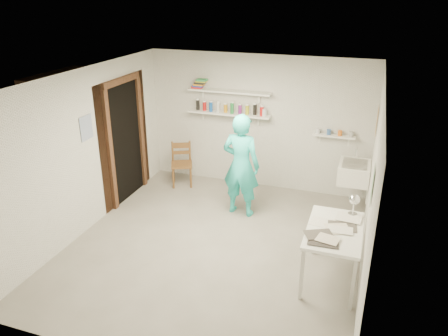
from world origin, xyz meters
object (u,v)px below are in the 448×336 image
(man, at_px, (241,165))
(wooden_chair, at_px, (182,164))
(belfast_sink, at_px, (354,172))
(wall_clock, at_px, (244,144))
(work_table, at_px, (332,254))
(desk_lamp, at_px, (354,199))

(man, distance_m, wooden_chair, 1.58)
(belfast_sink, distance_m, wall_clock, 1.81)
(man, height_order, wall_clock, man)
(wooden_chair, bearing_deg, wall_clock, -44.19)
(work_table, height_order, desk_lamp, desk_lamp)
(man, bearing_deg, belfast_sink, -154.03)
(wall_clock, relative_size, work_table, 0.28)
(wall_clock, distance_m, work_table, 2.35)
(man, xyz_separation_m, wall_clock, (-0.02, 0.22, 0.28))
(wall_clock, xyz_separation_m, desk_lamp, (1.79, -1.11, -0.17))
(man, relative_size, wall_clock, 5.56)
(belfast_sink, bearing_deg, wall_clock, -166.62)
(wall_clock, xyz_separation_m, wooden_chair, (-1.33, 0.48, -0.71))
(wall_clock, bearing_deg, wooden_chair, 165.83)
(belfast_sink, bearing_deg, wooden_chair, 178.67)
(belfast_sink, relative_size, wooden_chair, 0.74)
(wooden_chair, relative_size, desk_lamp, 5.95)
(wall_clock, relative_size, wooden_chair, 0.37)
(belfast_sink, bearing_deg, desk_lamp, -87.34)
(desk_lamp, bearing_deg, wall_clock, 148.28)
(belfast_sink, height_order, desk_lamp, desk_lamp)
(belfast_sink, distance_m, desk_lamp, 1.54)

